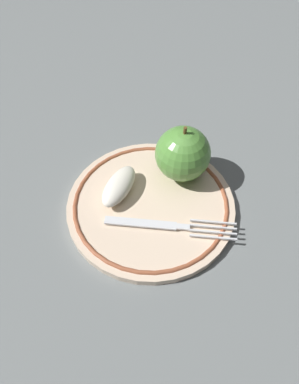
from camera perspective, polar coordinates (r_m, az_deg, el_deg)
ground_plane at (r=0.54m, az=-0.63°, el=-2.92°), size 2.00×2.00×0.00m
plate at (r=0.53m, az=-0.00°, el=-1.76°), size 0.24×0.24×0.01m
apple_red_whole at (r=0.53m, az=5.09°, el=5.82°), size 0.08×0.08×0.09m
apple_slice_front at (r=0.53m, az=-4.69°, el=0.90°), size 0.08×0.07×0.02m
fork at (r=0.50m, az=2.56°, el=-5.11°), size 0.14×0.13×0.00m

